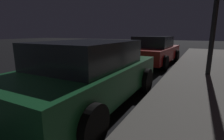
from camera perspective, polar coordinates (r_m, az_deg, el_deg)
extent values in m
cube|color=#19592D|center=(3.94, -7.69, -3.04)|extent=(1.90, 4.20, 0.64)
cube|color=#1E2328|center=(3.82, -8.09, 5.32)|extent=(1.67, 2.31, 0.56)
cylinder|color=black|center=(5.57, -7.96, -1.05)|extent=(0.22, 0.66, 0.66)
cylinder|color=black|center=(4.75, 11.22, -3.52)|extent=(0.22, 0.66, 0.66)
cylinder|color=black|center=(3.86, -31.23, -8.89)|extent=(0.22, 0.66, 0.66)
cylinder|color=black|center=(2.54, -6.74, -18.03)|extent=(0.22, 0.66, 0.66)
cube|color=maroon|center=(9.17, 13.60, 5.50)|extent=(2.05, 4.38, 0.64)
cube|color=#1E2328|center=(9.05, 13.65, 9.10)|extent=(1.72, 2.05, 0.56)
cylinder|color=black|center=(10.74, 10.86, 5.29)|extent=(0.25, 0.67, 0.66)
cylinder|color=black|center=(10.27, 20.72, 4.40)|extent=(0.25, 0.67, 0.66)
cylinder|color=black|center=(8.30, 4.62, 3.45)|extent=(0.25, 0.67, 0.66)
cylinder|color=black|center=(7.69, 17.24, 2.22)|extent=(0.25, 0.67, 0.66)
cylinder|color=black|center=(6.96, 31.60, 18.89)|extent=(0.16, 0.16, 4.92)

